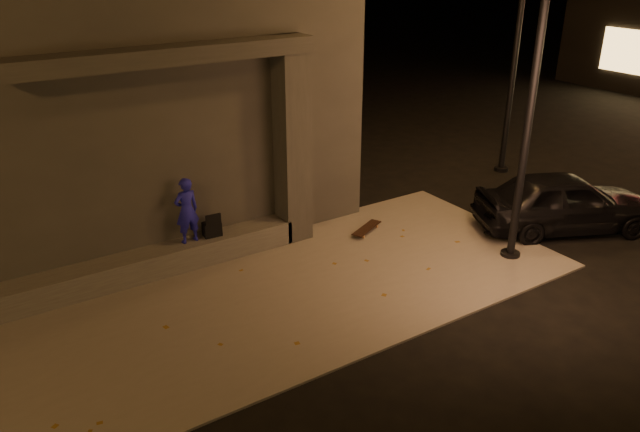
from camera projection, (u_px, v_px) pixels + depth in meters
ground at (326, 364)px, 8.72m from camera, size 120.00×120.00×0.00m
sidewalk at (259, 300)px, 10.25m from camera, size 11.00×4.40×0.04m
building at (101, 99)px, 12.15m from camera, size 9.00×5.10×5.22m
ledge at (134, 267)px, 10.75m from camera, size 6.00×0.55×0.45m
column at (292, 149)px, 11.70m from camera, size 0.55×0.55×3.60m
canopy at (169, 54)px, 9.86m from camera, size 5.00×0.70×0.28m
skateboarder at (187, 211)px, 10.92m from camera, size 0.46×0.32×1.21m
backpack at (212, 228)px, 11.33m from camera, size 0.34×0.23×0.45m
skateboard at (367, 228)px, 12.56m from camera, size 0.88×0.58×0.10m
street_lamp_0 at (541, 33)px, 10.04m from camera, size 0.36×0.36×7.16m
street_lamp_2 at (521, 12)px, 14.49m from camera, size 0.36×0.36×6.88m
car_a at (565, 202)px, 12.56m from camera, size 3.85×2.83×1.22m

